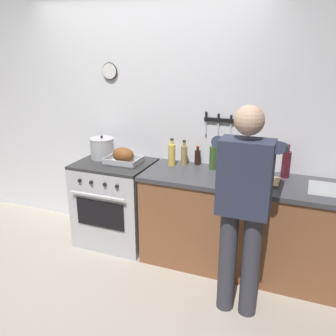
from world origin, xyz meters
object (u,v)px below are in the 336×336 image
at_px(bottle_olive_oil, 213,157).
at_px(bottle_wine_red, 286,164).
at_px(stove, 116,202).
at_px(bottle_cooking_oil, 172,154).
at_px(person_cook, 244,201).
at_px(cutting_board, 258,180).
at_px(bottle_vinegar, 184,155).
at_px(roasting_pan, 123,157).
at_px(stock_pot, 102,148).
at_px(bottle_soy_sauce, 198,157).

relative_size(bottle_olive_oil, bottle_wine_red, 0.95).
distance_m(stove, bottle_cooking_oil, 0.83).
distance_m(person_cook, cutting_board, 0.59).
height_order(cutting_board, bottle_cooking_oil, bottle_cooking_oil).
bearing_deg(bottle_vinegar, person_cook, -46.88).
xyz_separation_m(cutting_board, bottle_cooking_oil, (-0.87, 0.14, 0.11)).
distance_m(person_cook, bottle_vinegar, 1.10).
relative_size(person_cook, bottle_cooking_oil, 6.01).
relative_size(stove, cutting_board, 2.50).
bearing_deg(bottle_cooking_oil, cutting_board, -8.93).
xyz_separation_m(roasting_pan, bottle_wine_red, (1.56, 0.19, 0.06)).
height_order(stock_pot, bottle_vinegar, bottle_vinegar).
relative_size(bottle_vinegar, bottle_wine_red, 0.82).
relative_size(stove, bottle_cooking_oil, 3.26).
relative_size(bottle_cooking_oil, bottle_soy_sauce, 1.45).
height_order(stock_pot, bottle_soy_sauce, stock_pot).
height_order(stove, bottle_wine_red, bottle_wine_red).
distance_m(bottle_olive_oil, bottle_wine_red, 0.67).
bearing_deg(bottle_soy_sauce, bottle_cooking_oil, -151.54).
xyz_separation_m(person_cook, bottle_olive_oil, (-0.44, 0.77, 0.07)).
bearing_deg(bottle_soy_sauce, bottle_wine_red, -4.04).
bearing_deg(bottle_vinegar, bottle_olive_oil, -5.93).
xyz_separation_m(bottle_vinegar, bottle_olive_oil, (0.31, -0.03, 0.02)).
distance_m(roasting_pan, bottle_olive_oil, 0.91).
bearing_deg(stock_pot, bottle_cooking_oil, 2.81).
relative_size(roasting_pan, bottle_wine_red, 1.15).
relative_size(person_cook, bottle_vinegar, 6.61).
xyz_separation_m(stove, bottle_soy_sauce, (0.82, 0.25, 0.53)).
xyz_separation_m(cutting_board, bottle_wine_red, (0.21, 0.20, 0.12)).
height_order(stove, cutting_board, cutting_board).
height_order(person_cook, cutting_board, person_cook).
height_order(person_cook, bottle_wine_red, person_cook).
xyz_separation_m(roasting_pan, stock_pot, (-0.30, 0.09, 0.04)).
xyz_separation_m(stock_pot, bottle_cooking_oil, (0.78, 0.04, 0.01)).
distance_m(bottle_soy_sauce, bottle_olive_oil, 0.21).
bearing_deg(roasting_pan, stove, -179.42).
bearing_deg(person_cook, stock_pot, 73.01).
height_order(stove, person_cook, person_cook).
relative_size(cutting_board, bottle_vinegar, 1.43).
relative_size(stock_pot, bottle_soy_sauce, 1.33).
xyz_separation_m(stove, bottle_cooking_oil, (0.59, 0.13, 0.57)).
height_order(roasting_pan, bottle_wine_red, bottle_wine_red).
bearing_deg(bottle_soy_sauce, stock_pot, -170.84).
xyz_separation_m(bottle_soy_sauce, bottle_olive_oil, (0.18, -0.09, 0.04)).
relative_size(person_cook, bottle_soy_sauce, 8.72).
bearing_deg(roasting_pan, cutting_board, -0.44).
distance_m(person_cook, bottle_soy_sauce, 1.06).
bearing_deg(person_cook, bottle_wine_red, -10.19).
xyz_separation_m(roasting_pan, cutting_board, (1.35, -0.01, -0.06)).
bearing_deg(cutting_board, bottle_vinegar, 164.89).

